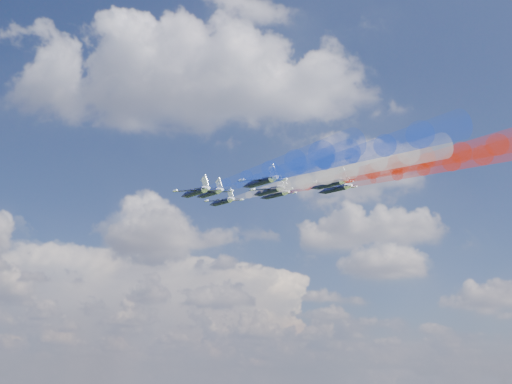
# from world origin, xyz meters

# --- Properties ---
(jet_lead) EXTENTS (16.43, 17.21, 6.92)m
(jet_lead) POSITION_xyz_m (4.19, 30.90, 157.15)
(jet_lead) COLOR black
(trail_lead) EXTENTS (28.45, 38.52, 10.17)m
(trail_lead) POSITION_xyz_m (19.73, 8.52, 153.92)
(trail_lead) COLOR white
(jet_inner_left) EXTENTS (16.43, 17.21, 6.92)m
(jet_inner_left) POSITION_xyz_m (2.78, 17.19, 155.16)
(jet_inner_left) COLOR black
(trail_inner_left) EXTENTS (28.45, 38.52, 10.17)m
(trail_inner_left) POSITION_xyz_m (18.32, -5.19, 151.94)
(trail_inner_left) COLOR blue
(jet_inner_right) EXTENTS (16.43, 17.21, 6.92)m
(jet_inner_right) POSITION_xyz_m (17.68, 27.49, 157.78)
(jet_inner_right) COLOR black
(trail_inner_right) EXTENTS (28.45, 38.52, 10.17)m
(trail_inner_right) POSITION_xyz_m (33.22, 5.11, 154.56)
(trail_inner_right) COLOR red
(jet_outer_left) EXTENTS (16.43, 17.21, 6.92)m
(jet_outer_left) POSITION_xyz_m (1.57, 2.66, 150.84)
(jet_outer_left) COLOR black
(trail_outer_left) EXTENTS (28.45, 38.52, 10.17)m
(trail_outer_left) POSITION_xyz_m (17.11, -19.72, 147.62)
(trail_outer_left) COLOR blue
(jet_center_third) EXTENTS (16.43, 17.21, 6.92)m
(jet_center_third) POSITION_xyz_m (16.49, 12.59, 154.06)
(jet_center_third) COLOR black
(trail_center_third) EXTENTS (28.45, 38.52, 10.17)m
(trail_center_third) POSITION_xyz_m (32.02, -9.79, 150.84)
(trail_center_third) COLOR white
(jet_outer_right) EXTENTS (16.43, 17.21, 6.92)m
(jet_outer_right) POSITION_xyz_m (32.18, 23.38, 157.75)
(jet_outer_right) COLOR black
(trail_outer_right) EXTENTS (28.45, 38.52, 10.17)m
(trail_outer_right) POSITION_xyz_m (47.71, 0.99, 154.53)
(trail_outer_right) COLOR red
(jet_rear_left) EXTENTS (16.43, 17.21, 6.92)m
(jet_rear_left) POSITION_xyz_m (15.09, -1.23, 151.57)
(jet_rear_left) COLOR black
(trail_rear_left) EXTENTS (28.45, 38.52, 10.17)m
(trail_rear_left) POSITION_xyz_m (30.63, -23.61, 148.35)
(trail_rear_left) COLOR blue
(jet_rear_right) EXTENTS (16.43, 17.21, 6.92)m
(jet_rear_right) POSITION_xyz_m (29.67, 9.67, 154.54)
(jet_rear_right) COLOR black
(trail_rear_right) EXTENTS (28.45, 38.52, 10.17)m
(trail_rear_right) POSITION_xyz_m (45.21, -12.71, 151.32)
(trail_rear_right) COLOR red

